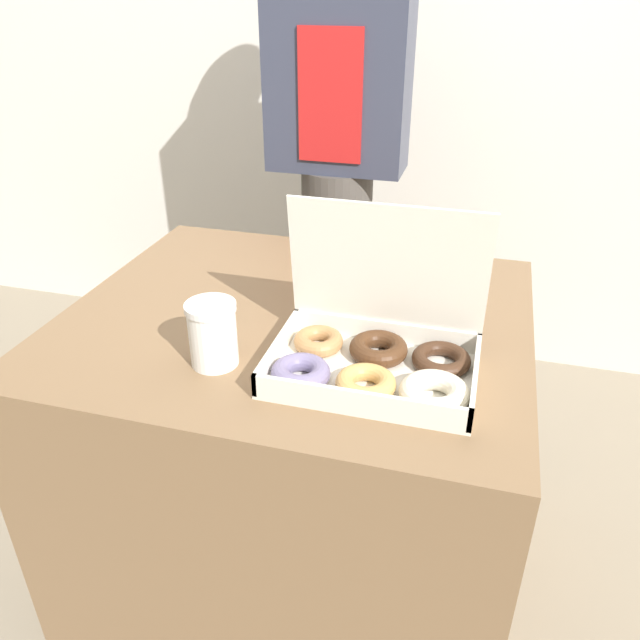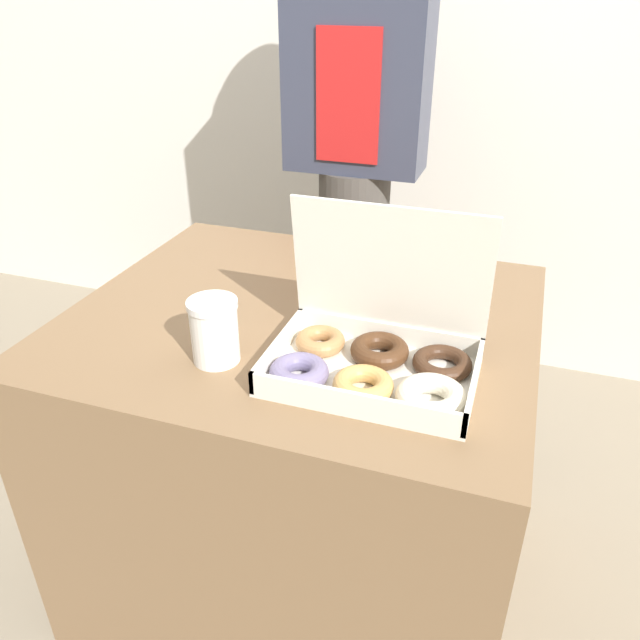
{
  "view_description": "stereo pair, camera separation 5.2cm",
  "coord_description": "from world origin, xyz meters",
  "views": [
    {
      "loc": [
        0.34,
        -1.05,
        1.32
      ],
      "look_at": [
        0.1,
        -0.18,
        0.82
      ],
      "focal_mm": 35.0,
      "sensor_mm": 36.0,
      "label": 1
    },
    {
      "loc": [
        0.39,
        -1.04,
        1.32
      ],
      "look_at": [
        0.1,
        -0.18,
        0.82
      ],
      "focal_mm": 35.0,
      "sensor_mm": 36.0,
      "label": 2
    }
  ],
  "objects": [
    {
      "name": "table",
      "position": [
        0.0,
        0.0,
        0.36
      ],
      "size": [
        0.92,
        0.79,
        0.72
      ],
      "color": "brown",
      "rests_on": "ground_plane"
    },
    {
      "name": "coffee_cup",
      "position": [
        -0.08,
        -0.21,
        0.78
      ],
      "size": [
        0.09,
        0.09,
        0.12
      ],
      "color": "white",
      "rests_on": "table"
    },
    {
      "name": "person_customer",
      "position": [
        -0.09,
        0.7,
        0.88
      ],
      "size": [
        0.39,
        0.22,
        1.59
      ],
      "color": "#4C4742",
      "rests_on": "ground_plane"
    },
    {
      "name": "donut_box",
      "position": [
        0.2,
        -0.17,
        0.76
      ],
      "size": [
        0.36,
        0.25,
        0.28
      ],
      "color": "white",
      "rests_on": "table"
    },
    {
      "name": "ground_plane",
      "position": [
        0.0,
        0.0,
        0.0
      ],
      "size": [
        14.0,
        14.0,
        0.0
      ],
      "primitive_type": "plane",
      "color": "gray"
    }
  ]
}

